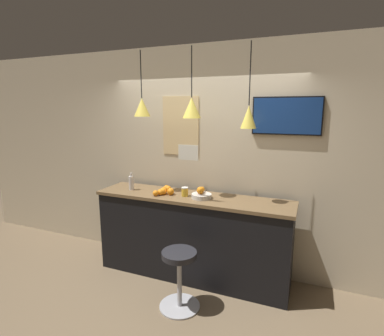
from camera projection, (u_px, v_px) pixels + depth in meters
The scene contains 14 objects.
ground_plane at pixel (174, 299), 3.38m from camera, with size 14.00×14.00×0.00m, color #756047.
back_wall at pixel (203, 160), 3.94m from camera, with size 8.00×0.06×2.90m.
service_counter at pixel (192, 237), 3.76m from camera, with size 2.45×0.56×1.06m.
bar_stool at pixel (179, 271), 3.17m from camera, with size 0.44×0.44×0.65m.
fruit_bowl at pixel (201, 194), 3.57m from camera, with size 0.24×0.24×0.14m.
orange_pile at pixel (165, 191), 3.74m from camera, with size 0.23×0.32×0.09m.
juice_bottle at pixel (131, 183), 3.92m from camera, with size 0.07×0.07×0.23m.
spread_jar at pixel (185, 192), 3.64m from camera, with size 0.08×0.08×0.11m.
pendant_lamp_left at pixel (142, 107), 3.69m from camera, with size 0.20×0.20×0.78m.
pendant_lamp_middle at pixel (192, 108), 3.44m from camera, with size 0.21×0.21×0.80m.
pendant_lamp_right at pixel (249, 117), 3.21m from camera, with size 0.17×0.17×0.90m.
mounted_tv at pixel (287, 116), 3.40m from camera, with size 0.77×0.04×0.43m.
hanging_menu_board at pixel (188, 153), 3.35m from camera, with size 0.24×0.01×0.17m.
wall_poster at pixel (180, 126), 3.93m from camera, with size 0.51×0.01×0.77m.
Camera 1 is at (1.33, -2.73, 2.12)m, focal length 28.00 mm.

